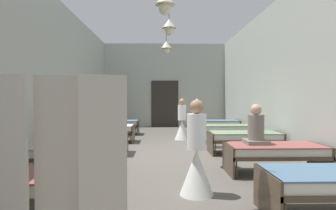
% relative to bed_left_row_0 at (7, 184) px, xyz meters
% --- Properties ---
extents(ground_plane, '(6.84, 13.95, 0.10)m').
position_rel_bed_left_row_0_xyz_m(ground_plane, '(2.07, 3.80, -0.49)').
color(ground_plane, '#59544C').
extents(room_shell, '(6.64, 13.55, 4.32)m').
position_rel_bed_left_row_0_xyz_m(room_shell, '(2.07, 5.17, 1.73)').
color(room_shell, '#B2B7AD').
rests_on(room_shell, ground).
extents(bed_left_row_0, '(1.90, 0.84, 0.57)m').
position_rel_bed_left_row_0_xyz_m(bed_left_row_0, '(0.00, 0.00, 0.00)').
color(bed_left_row_0, '#473828').
rests_on(bed_left_row_0, ground).
extents(bed_left_row_1, '(1.90, 0.84, 0.57)m').
position_rel_bed_left_row_0_xyz_m(bed_left_row_1, '(0.00, 1.90, 0.00)').
color(bed_left_row_1, '#473828').
rests_on(bed_left_row_1, ground).
extents(bed_right_row_1, '(1.90, 0.84, 0.57)m').
position_rel_bed_left_row_0_xyz_m(bed_right_row_1, '(4.14, 1.90, 0.00)').
color(bed_right_row_1, '#473828').
rests_on(bed_right_row_1, ground).
extents(bed_left_row_2, '(1.90, 0.84, 0.57)m').
position_rel_bed_left_row_0_xyz_m(bed_left_row_2, '(0.00, 3.80, 0.00)').
color(bed_left_row_2, '#473828').
rests_on(bed_left_row_2, ground).
extents(bed_right_row_2, '(1.90, 0.84, 0.57)m').
position_rel_bed_left_row_0_xyz_m(bed_right_row_2, '(4.14, 3.80, 0.00)').
color(bed_right_row_2, '#473828').
rests_on(bed_right_row_2, ground).
extents(bed_left_row_3, '(1.90, 0.84, 0.57)m').
position_rel_bed_left_row_0_xyz_m(bed_left_row_3, '(0.00, 5.70, 0.00)').
color(bed_left_row_3, '#473828').
rests_on(bed_left_row_3, ground).
extents(bed_right_row_3, '(1.90, 0.84, 0.57)m').
position_rel_bed_left_row_0_xyz_m(bed_right_row_3, '(4.14, 5.70, 0.00)').
color(bed_right_row_3, '#473828').
rests_on(bed_right_row_3, ground).
extents(bed_left_row_4, '(1.90, 0.84, 0.57)m').
position_rel_bed_left_row_0_xyz_m(bed_left_row_4, '(0.00, 7.60, 0.00)').
color(bed_left_row_4, '#473828').
rests_on(bed_left_row_4, ground).
extents(bed_right_row_4, '(1.90, 0.84, 0.57)m').
position_rel_bed_left_row_0_xyz_m(bed_right_row_4, '(4.14, 7.60, 0.00)').
color(bed_right_row_4, '#473828').
rests_on(bed_right_row_4, ground).
extents(nurse_near_aisle, '(0.52, 0.52, 1.49)m').
position_rel_bed_left_row_0_xyz_m(nurse_near_aisle, '(2.63, 6.19, 0.09)').
color(nurse_near_aisle, white).
rests_on(nurse_near_aisle, ground).
extents(nurse_mid_aisle, '(0.52, 0.52, 1.49)m').
position_rel_bed_left_row_0_xyz_m(nurse_mid_aisle, '(2.43, 0.79, 0.09)').
color(nurse_mid_aisle, white).
rests_on(nurse_mid_aisle, ground).
extents(patient_seated_primary, '(0.44, 0.44, 0.80)m').
position_rel_bed_left_row_0_xyz_m(patient_seated_primary, '(0.35, 1.95, 0.43)').
color(patient_seated_primary, slate).
rests_on(patient_seated_primary, bed_left_row_1).
extents(patient_seated_secondary, '(0.44, 0.44, 0.80)m').
position_rel_bed_left_row_0_xyz_m(patient_seated_secondary, '(3.79, 1.99, 0.43)').
color(patient_seated_secondary, slate).
rests_on(patient_seated_secondary, bed_right_row_1).
extents(privacy_screen, '(1.25, 0.16, 1.70)m').
position_rel_bed_left_row_0_xyz_m(privacy_screen, '(0.95, -0.88, 0.41)').
color(privacy_screen, '#BCB29E').
rests_on(privacy_screen, ground).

